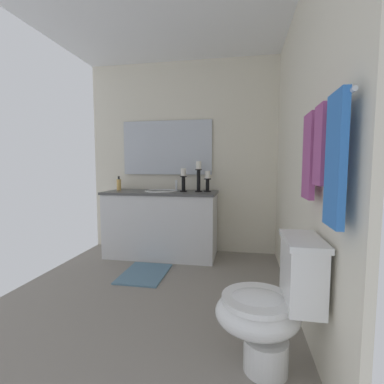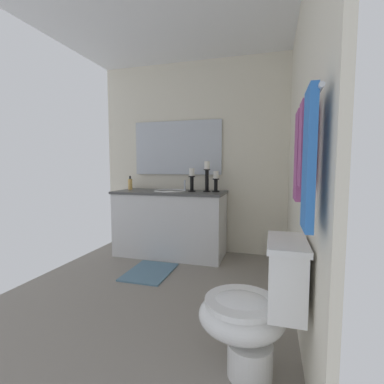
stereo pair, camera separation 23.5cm
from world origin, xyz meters
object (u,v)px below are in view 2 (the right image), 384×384
Objects in this scene: soap_bottle at (130,184)px; bath_mat at (150,272)px; vanity_cabinet at (170,223)px; candle_holder_mid at (192,179)px; mirror at (177,148)px; towel_center at (303,144)px; candle_holder_tall at (216,181)px; towel_bar at (309,106)px; toilet at (254,310)px; towel_near_corner at (309,160)px; candle_holder_short at (207,175)px; towel_near_vanity at (298,156)px; sink_basin at (170,194)px.

soap_bottle reaches higher than bath_mat.
vanity_cabinet is 4.86× the size of candle_holder_mid.
mirror is 3.11× the size of towel_center.
vanity_cabinet is at bearing 84.13° from soap_bottle.
candle_holder_mid is (-0.01, 0.28, 0.55)m from vanity_cabinet.
candle_holder_tall is 1.39× the size of soap_bottle.
mirror reaches higher than candle_holder_tall.
candle_holder_tall reaches higher than soap_bottle.
mirror is at bearing -147.38° from towel_bar.
toilet is at bearing 17.27° from candle_holder_tall.
towel_center is 0.64× the size of bath_mat.
towel_center is 0.24m from towel_near_corner.
vanity_cabinet reaches higher than toilet.
candle_holder_short is at bearing -159.59° from toilet.
towel_near_corner reaches higher than bath_mat.
toilet is 1.09× the size of towel_bar.
towel_near_vanity is at bearing 28.16° from candle_holder_short.
candle_holder_tall is at bearing 140.00° from bath_mat.
towel_center is (1.88, 0.88, 0.21)m from candle_holder_short.
candle_holder_short is 1.88m from towel_near_vanity.
bath_mat is at bearing 40.31° from soap_bottle.
towel_near_corner is (0.28, 0.20, 0.77)m from toilet.
sink_basin is 0.67× the size of bath_mat.
vanity_cabinet is 2.50m from towel_bar.
mirror is 1.58× the size of toilet.
mirror reaches higher than towel_bar.
towel_bar is 0.34m from towel_near_corner.
vanity_cabinet is 0.74m from bath_mat.
vanity_cabinet is at bearing -147.58° from toilet.
towel_near_vanity reaches higher than sink_basin.
candle_holder_tall is 2.28m from towel_near_corner.
toilet is at bearing -144.14° from towel_near_corner.
towel_near_vanity is (1.68, 1.93, 0.29)m from soap_bottle.
towel_near_corner is (2.09, 1.07, 0.18)m from candle_holder_mid.
candle_holder_mid reaches higher than toilet.
toilet is 1.67m from bath_mat.
bath_mat is (0.66, -0.46, -1.00)m from candle_holder_short.
mirror is 2.72m from towel_near_corner.
candle_holder_short is (-0.03, 0.46, 0.60)m from vanity_cabinet.
vanity_cabinet is at bearing -90.00° from sink_basin.
towel_near_corner is (2.36, 1.35, -0.22)m from mirror.
candle_holder_short is (-0.03, 0.46, 0.24)m from sink_basin.
towel_center is at bearing 75.41° from toilet.
mirror reaches higher than soap_bottle.
candle_holder_mid is 1.96m from towel_near_vanity.
toilet is at bearing -104.59° from towel_center.
sink_basin is 2.23× the size of soap_bottle.
towel_near_corner is (2.14, 1.93, 0.25)m from soap_bottle.
soap_bottle reaches higher than toilet.
towel_near_corner is 0.89× the size of bath_mat.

